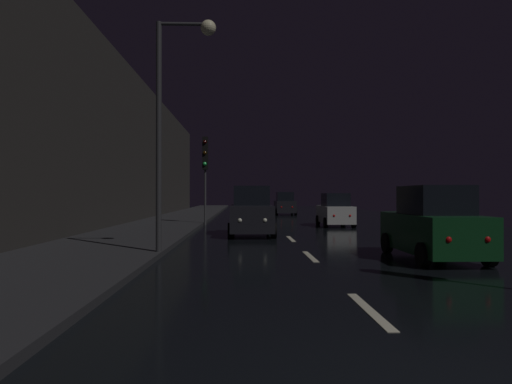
% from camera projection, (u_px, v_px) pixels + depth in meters
% --- Properties ---
extents(ground, '(25.20, 84.00, 0.02)m').
position_uv_depth(ground, '(273.00, 223.00, 28.23)').
color(ground, black).
extents(sidewalk_left, '(4.40, 84.00, 0.15)m').
position_uv_depth(sidewalk_left, '(172.00, 222.00, 28.03)').
color(sidewalk_left, '#28282B').
rests_on(sidewalk_left, ground).
extents(building_facade_left, '(0.80, 63.00, 9.44)m').
position_uv_depth(building_facade_left, '(114.00, 141.00, 24.49)').
color(building_facade_left, '#2D2B28').
rests_on(building_facade_left, ground).
extents(lane_centerline, '(0.16, 13.20, 0.01)m').
position_uv_depth(lane_centerline, '(312.00, 258.00, 12.37)').
color(lane_centerline, beige).
rests_on(lane_centerline, ground).
extents(traffic_light_far_left, '(0.33, 0.47, 5.14)m').
position_uv_depth(traffic_light_far_left, '(205.00, 161.00, 25.83)').
color(traffic_light_far_left, '#38383A').
rests_on(traffic_light_far_left, ground).
extents(streetlamp_overhead, '(1.70, 0.44, 6.74)m').
position_uv_depth(streetlamp_overhead, '(176.00, 98.00, 12.62)').
color(streetlamp_overhead, '#2D2D30').
rests_on(streetlamp_overhead, ground).
extents(car_approaching_headlights, '(1.97, 4.26, 2.14)m').
position_uv_depth(car_approaching_headlights, '(251.00, 213.00, 19.46)').
color(car_approaching_headlights, black).
rests_on(car_approaching_headlights, ground).
extents(car_parked_right_far, '(1.70, 3.68, 1.86)m').
position_uv_depth(car_parked_right_far, '(335.00, 211.00, 25.13)').
color(car_parked_right_far, silver).
rests_on(car_parked_right_far, ground).
extents(car_distant_taillights, '(1.85, 4.01, 2.02)m').
position_uv_depth(car_distant_taillights, '(285.00, 204.00, 39.74)').
color(car_distant_taillights, black).
rests_on(car_distant_taillights, ground).
extents(car_parked_right_near, '(1.84, 3.98, 2.01)m').
position_uv_depth(car_parked_right_near, '(433.00, 225.00, 12.19)').
color(car_parked_right_near, '#0F3819').
rests_on(car_parked_right_near, ground).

